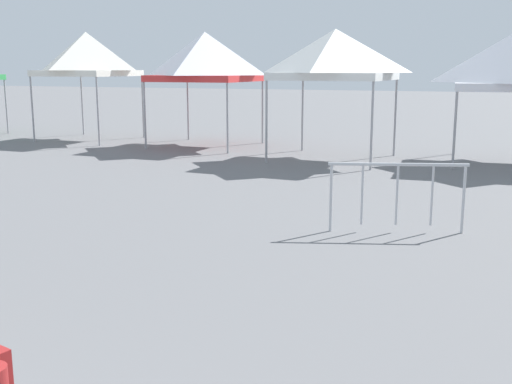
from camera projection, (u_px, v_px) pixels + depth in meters
canopy_tent_behind_center at (87, 54)px, 21.37m from camera, size 2.81×2.81×3.68m
canopy_tent_left_of_center at (205, 57)px, 19.66m from camera, size 2.95×2.95×3.59m
canopy_tent_behind_left at (335, 55)px, 16.71m from camera, size 3.03×3.03×3.50m
crowd_barrier_near_person at (397, 184)px, 9.45m from camera, size 2.01×0.71×1.08m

